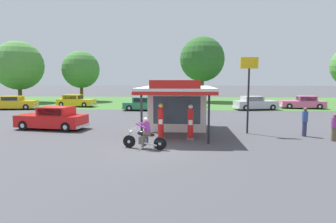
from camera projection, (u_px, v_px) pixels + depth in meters
ground_plane at (153, 148)px, 14.20m from camera, size 300.00×300.00×0.00m
grass_verge_strip at (175, 102)px, 43.96m from camera, size 120.00×24.00×0.01m
service_station_kiosk at (177, 104)px, 19.55m from camera, size 4.52×7.13×3.41m
gas_pump_nearside at (161, 123)px, 16.35m from camera, size 0.44×0.44×2.07m
gas_pump_offside at (190, 124)px, 16.25m from camera, size 0.44×0.44×2.02m
motorcycle_with_rider at (145, 136)px, 14.07m from camera, size 2.25×0.82×1.58m
featured_classic_sedan at (53, 119)px, 19.71m from camera, size 5.05×2.47×1.57m
parked_car_back_row_centre_right at (144, 104)px, 31.76m from camera, size 4.87×1.91×1.49m
parked_car_back_row_centre at (186, 101)px, 35.66m from camera, size 5.05×2.37×1.54m
parked_car_back_row_right at (76, 101)px, 36.11m from camera, size 5.11×2.53×1.51m
parked_car_back_row_far_left at (303, 103)px, 33.84m from camera, size 5.21×2.40×1.49m
parked_car_second_row_spare at (255, 103)px, 32.37m from camera, size 5.21×2.93×1.55m
parked_car_back_row_far_right at (14, 103)px, 32.89m from camera, size 5.23×2.44×1.53m
bystander_chatting_near_pumps at (334, 127)px, 15.85m from camera, size 0.34×0.34×1.55m
bystander_admiring_sedan at (305, 121)px, 17.17m from camera, size 0.34×0.34×1.77m
tree_oak_right at (202, 60)px, 44.13m from camera, size 6.94×6.94×10.07m
tree_oak_centre at (19, 67)px, 42.53m from camera, size 7.27×7.27×9.17m
tree_oak_left at (81, 70)px, 44.70m from camera, size 5.82×5.82×7.93m
roadside_pole_sign at (249, 82)px, 17.82m from camera, size 1.10×0.12×4.82m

